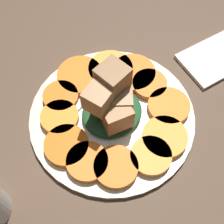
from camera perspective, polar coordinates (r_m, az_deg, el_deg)
The scene contains 17 objects.
table_slab at distance 54.70cm, azimuth -0.00°, elevation -1.58°, with size 120.00×120.00×2.00cm, color #4C3828.
plate at distance 53.36cm, azimuth -0.00°, elevation -0.83°, with size 28.10×28.10×1.05cm.
carrot_slice_0 at distance 50.27cm, azimuth -8.32°, elevation -6.07°, with size 7.13×7.13×1.18cm, color #D45F12.
carrot_slice_1 at distance 48.90cm, azimuth -4.54°, elevation -9.04°, with size 6.55×6.55×1.18cm, color orange.
carrot_slice_2 at distance 48.47cm, azimuth 0.72°, elevation -10.00°, with size 6.90×6.90×1.18cm, color orange.
carrot_slice_3 at distance 49.45cm, azimuth 7.09°, elevation -7.99°, with size 6.53×6.53×1.18cm, color orange.
carrot_slice_4 at distance 51.04cm, azimuth 9.59°, elevation -4.57°, with size 7.39×7.39×1.18cm, color orange.
carrot_slice_5 at distance 53.85cm, azimuth 10.32°, elevation 1.02°, with size 7.19×7.19×1.18cm, color orange.
carrot_slice_6 at distance 55.79cm, azimuth 6.87°, elevation 5.04°, with size 6.17×6.17×1.18cm, color orange.
carrot_slice_7 at distance 56.95cm, azimuth 3.89°, elevation 7.12°, with size 8.02×8.02×1.18cm, color orange.
carrot_slice_8 at distance 57.31cm, azimuth -0.27°, elevation 7.80°, with size 8.10×8.10×1.18cm, color orange.
carrot_slice_9 at distance 56.80cm, azimuth -5.85°, elevation 6.67°, with size 8.19×8.19×1.18cm, color orange.
carrot_slice_10 at distance 54.72cm, azimuth -9.35°, elevation 2.79°, with size 6.14×6.14×1.18cm, color orange.
carrot_slice_11 at distance 52.66cm, azimuth -9.54°, elevation -1.01°, with size 6.37×6.37×1.18cm, color orange.
center_pile at distance 49.45cm, azimuth 0.05°, elevation 1.62°, with size 10.33×9.29×10.13cm.
fork at distance 55.23cm, azimuth -3.47°, elevation 3.93°, with size 16.52×8.00×0.40cm.
napkin at distance 64.29cm, azimuth 19.03°, elevation 9.62°, with size 14.95×8.97×0.80cm.
Camera 1 is at (12.95, 21.80, 49.47)cm, focal length 50.00 mm.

